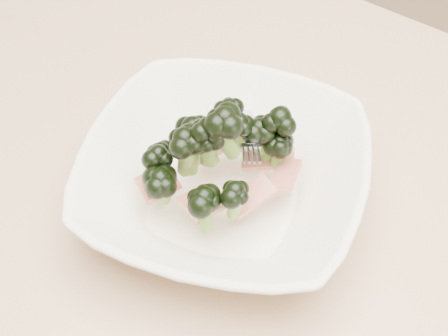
{
  "coord_description": "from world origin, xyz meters",
  "views": [
    {
      "loc": [
        0.12,
        -0.33,
        1.27
      ],
      "look_at": [
        -0.11,
        -0.0,
        0.8
      ],
      "focal_mm": 50.0,
      "sensor_mm": 36.0,
      "label": 1
    }
  ],
  "objects": [
    {
      "name": "broccoli_dish",
      "position": [
        -0.11,
        -0.0,
        0.79
      ],
      "size": [
        0.36,
        0.36,
        0.14
      ],
      "color": "silver",
      "rests_on": "dining_table"
    },
    {
      "name": "dining_table",
      "position": [
        0.0,
        0.0,
        0.65
      ],
      "size": [
        1.2,
        0.8,
        0.75
      ],
      "color": "tan",
      "rests_on": "ground"
    }
  ]
}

